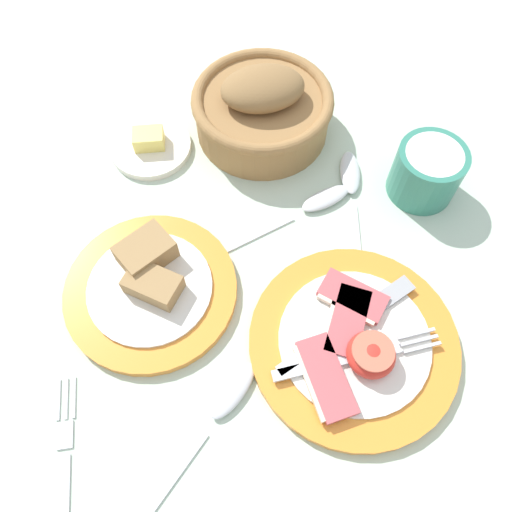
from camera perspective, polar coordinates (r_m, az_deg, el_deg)
The scene contains 10 objects.
ground_plane at distance 0.56m, azimuth 3.72°, elevation -11.69°, with size 3.00×3.00×0.00m, color #B7CCB7.
breakfast_plate at distance 0.56m, azimuth 11.10°, elevation -9.67°, with size 0.23×0.23×0.04m.
bread_plate at distance 0.59m, azimuth -11.98°, elevation -3.27°, with size 0.20×0.20×0.05m.
sugar_cup at distance 0.67m, azimuth 18.95°, elevation 9.16°, with size 0.09×0.09×0.07m.
bread_basket at distance 0.70m, azimuth 0.73°, elevation 16.52°, with size 0.19×0.19×0.10m.
butter_dish at distance 0.71m, azimuth -11.97°, elevation 12.27°, with size 0.11×0.11×0.03m.
teaspoon_by_saucer at distance 0.67m, azimuth 10.85°, elevation 7.48°, with size 0.04×0.19×0.01m.
teaspoon_near_cup at distance 0.64m, azimuth 5.93°, elevation 5.55°, with size 0.17×0.13×0.01m.
teaspoon_stray at distance 0.54m, azimuth -4.42°, elevation -17.39°, with size 0.11×0.18×0.01m.
fork_on_cloth at distance 0.57m, azimuth -21.13°, elevation -22.20°, with size 0.06×0.18×0.01m.
Camera 1 is at (-0.02, -0.16, 0.53)m, focal length 35.00 mm.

